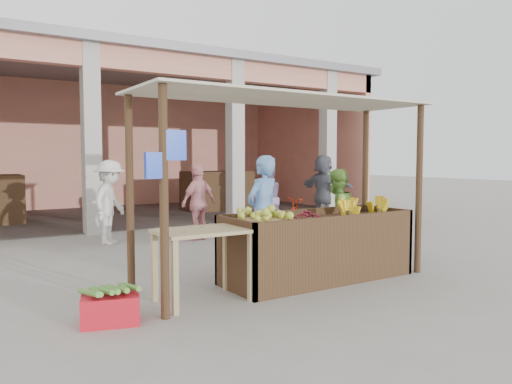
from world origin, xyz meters
TOP-DOWN VIEW (x-y plane):
  - ground at (0.00, 0.00)m, footprint 60.00×60.00m
  - market_building at (0.05, 8.93)m, footprint 14.40×6.40m
  - fruit_stall at (0.50, 0.00)m, footprint 2.60×0.95m
  - stall_awning at (-0.01, 0.06)m, footprint 4.09×1.35m
  - banana_heap at (1.29, 0.01)m, footprint 0.99×0.54m
  - melon_tray at (-0.32, 0.02)m, footprint 0.66×0.57m
  - berry_heap at (0.32, 0.03)m, footprint 0.46×0.38m
  - side_table at (-1.26, -0.11)m, footprint 1.03×0.69m
  - papaya_pile at (-1.26, -0.11)m, footprint 0.76×0.43m
  - red_crate at (-2.36, -0.29)m, footprint 0.64×0.54m
  - plantain_bundle at (-2.36, -0.29)m, footprint 0.45×0.32m
  - produce_sacks at (2.44, 5.18)m, footprint 0.95×0.71m
  - vendor_blue at (0.26, 0.98)m, footprint 0.78×0.67m
  - vendor_green at (1.53, 0.79)m, footprint 0.78×0.52m
  - motorcycle at (1.48, 2.47)m, footprint 0.90×1.81m
  - shopper_a at (-1.05, 4.19)m, footprint 1.12×1.19m
  - shopper_b at (0.56, 3.73)m, footprint 1.03×0.77m
  - shopper_d at (4.49, 4.62)m, footprint 0.93×1.74m
  - shopper_f at (2.36, 3.99)m, footprint 0.80×0.48m

SIDE VIEW (x-z plane):
  - ground at x=0.00m, z-range 0.00..0.00m
  - red_crate at x=-2.36m, z-range 0.00..0.29m
  - produce_sacks at x=2.44m, z-range 0.00..0.57m
  - plantain_bundle at x=-2.36m, z-range 0.29..0.38m
  - fruit_stall at x=0.50m, z-range 0.00..0.80m
  - motorcycle at x=1.48m, z-range 0.00..0.90m
  - side_table at x=-1.26m, z-range 0.27..1.10m
  - vendor_green at x=1.53m, z-range 0.00..1.52m
  - shopper_b at x=0.56m, z-range 0.00..1.57m
  - shopper_f at x=2.36m, z-range 0.00..1.59m
  - shopper_a at x=-1.05m, z-range 0.00..1.71m
  - berry_heap at x=0.32m, z-range 0.80..0.95m
  - vendor_blue at x=0.26m, z-range 0.00..1.77m
  - melon_tray at x=-0.32m, z-range 0.79..0.98m
  - banana_heap at x=1.29m, z-range 0.80..0.98m
  - shopper_d at x=4.49m, z-range 0.00..1.79m
  - papaya_pile at x=-1.26m, z-range 0.82..1.04m
  - stall_awning at x=-0.01m, z-range 0.78..3.17m
  - market_building at x=0.05m, z-range 0.60..4.80m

